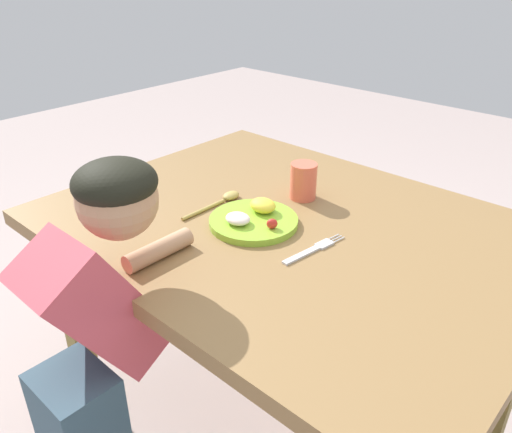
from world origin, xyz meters
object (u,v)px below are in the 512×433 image
Objects in this scene: spoon at (223,199)px; drinking_cup at (303,181)px; fork at (312,250)px; plate at (254,219)px; person at (98,355)px.

spoon is 0.24m from drinking_cup.
drinking_cup is at bearing 49.60° from fork.
person reaches higher than plate.
person reaches higher than spoon.
person reaches higher than fork.
person is at bearing -96.29° from plate.
plate is 1.11× the size of spoon.
plate is 0.24× the size of person.
fork is 0.20× the size of person.
spoon is at bearing 166.19° from plate.
spoon is at bearing -130.00° from drinking_cup.
spoon is 0.55m from person.
fork is 1.88× the size of drinking_cup.
plate is 0.22m from drinking_cup.
drinking_cup reaches higher than spoon.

